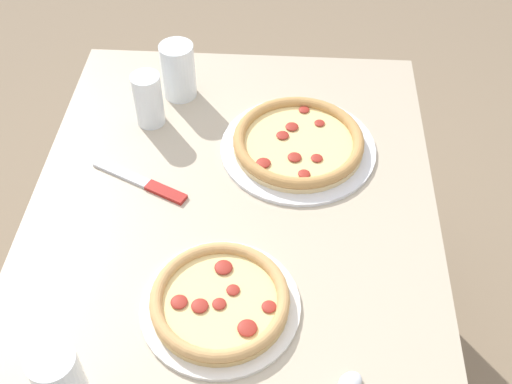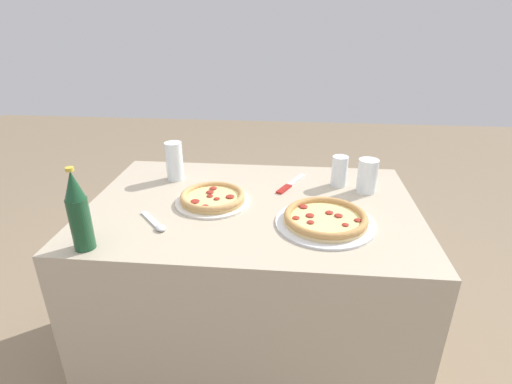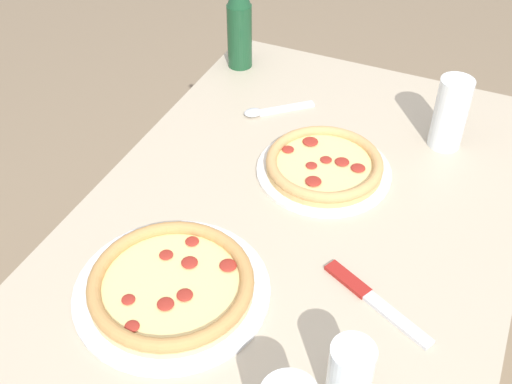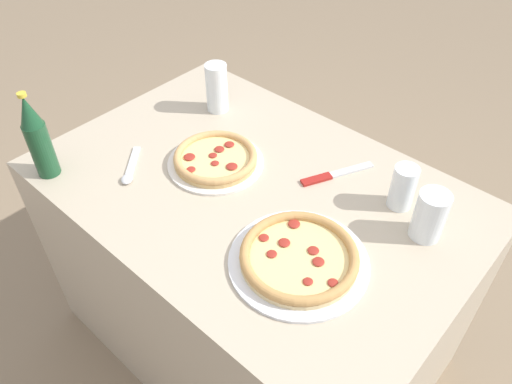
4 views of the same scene
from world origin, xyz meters
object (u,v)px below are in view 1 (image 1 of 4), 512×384
at_px(glass_cola, 178,73).
at_px(knife, 143,183).
at_px(pizza_margherita, 298,143).
at_px(glass_mango_juice, 149,102).
at_px(pizza_veggie, 221,301).

bearing_deg(glass_cola, knife, -6.64).
relative_size(pizza_margherita, glass_mango_juice, 2.70).
bearing_deg(glass_mango_juice, glass_cola, 152.87).
distance_m(pizza_veggie, pizza_margherita, 0.42).
xyz_separation_m(pizza_margherita, glass_cola, (-0.17, -0.27, 0.04)).
bearing_deg(knife, pizza_margherita, 111.11).
bearing_deg(pizza_margherita, glass_cola, -122.09).
bearing_deg(glass_mango_juice, knife, 5.13).
xyz_separation_m(pizza_veggie, knife, (-0.28, -0.18, -0.01)).
distance_m(pizza_veggie, glass_mango_juice, 0.51).
height_order(pizza_veggie, pizza_margherita, pizza_margherita).
height_order(glass_cola, knife, glass_cola).
bearing_deg(glass_mango_juice, pizza_margherita, 77.46).
relative_size(pizza_margherita, glass_cola, 2.51).
distance_m(pizza_margherita, glass_mango_juice, 0.34).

